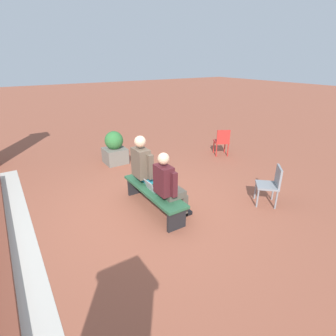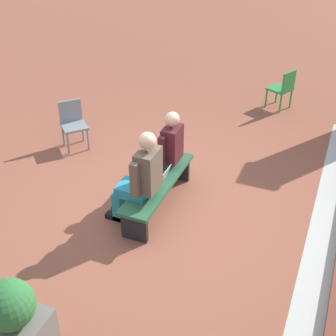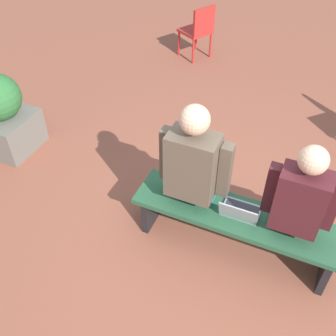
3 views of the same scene
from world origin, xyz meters
The scene contains 9 objects.
ground_plane centered at (0.00, 0.00, 0.00)m, with size 60.00×60.00×0.00m, color brown.
concrete_strip centered at (-0.03, 2.29, 0.00)m, with size 7.55×0.40×0.01m, color #B7B2A8.
bench centered at (-0.03, -0.06, 0.35)m, with size 1.80×0.44×0.45m.
person_student centered at (-0.47, -0.13, 0.72)m, with size 0.54×0.69×1.35m.
person_adult centered at (0.38, -0.13, 0.76)m, with size 0.60×0.76×1.44m.
laptop centered at (-0.05, -0.05, 0.50)m, with size 0.32×0.29×0.21m.
plastic_chair_foreground centered at (1.60, -3.44, 0.48)m, with size 0.57×0.57×0.84m.
plastic_chair_near_bench_right centered at (-1.15, -2.18, 0.48)m, with size 0.59×0.59×0.84m.
planter centered at (2.80, -0.41, 0.44)m, with size 0.60×0.60×0.94m.
Camera 1 is at (-4.02, 2.19, 2.82)m, focal length 28.00 mm.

